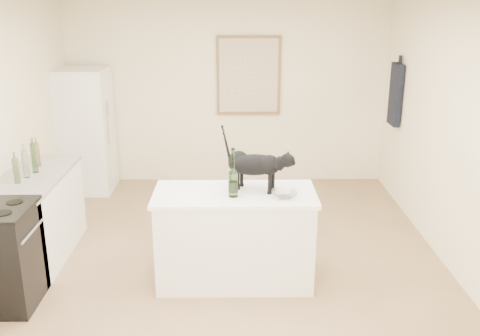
{
  "coord_description": "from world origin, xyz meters",
  "views": [
    {
      "loc": [
        0.1,
        -4.83,
        2.64
      ],
      "look_at": [
        0.15,
        -0.15,
        1.12
      ],
      "focal_mm": 40.15,
      "sensor_mm": 36.0,
      "label": 1
    }
  ],
  "objects_px": {
    "wine_bottle": "(233,175)",
    "fridge": "(85,131)",
    "black_cat": "(254,167)",
    "glass_bowl": "(284,194)",
    "stove": "(0,258)"
  },
  "relations": [
    {
      "from": "black_cat",
      "to": "glass_bowl",
      "type": "relative_size",
      "value": 2.76
    },
    {
      "from": "glass_bowl",
      "to": "fridge",
      "type": "bearing_deg",
      "value": 132.99
    },
    {
      "from": "fridge",
      "to": "glass_bowl",
      "type": "xyz_separation_m",
      "value": [
        2.5,
        -2.68,
        0.08
      ]
    },
    {
      "from": "stove",
      "to": "fridge",
      "type": "xyz_separation_m",
      "value": [
        0.0,
        2.95,
        0.4
      ]
    },
    {
      "from": "black_cat",
      "to": "glass_bowl",
      "type": "xyz_separation_m",
      "value": [
        0.26,
        -0.19,
        -0.19
      ]
    },
    {
      "from": "fridge",
      "to": "black_cat",
      "type": "height_order",
      "value": "fridge"
    },
    {
      "from": "fridge",
      "to": "wine_bottle",
      "type": "xyz_separation_m",
      "value": [
        2.04,
        -2.65,
        0.25
      ]
    },
    {
      "from": "stove",
      "to": "wine_bottle",
      "type": "height_order",
      "value": "wine_bottle"
    },
    {
      "from": "wine_bottle",
      "to": "glass_bowl",
      "type": "distance_m",
      "value": 0.49
    },
    {
      "from": "wine_bottle",
      "to": "fridge",
      "type": "bearing_deg",
      "value": 127.53
    },
    {
      "from": "wine_bottle",
      "to": "glass_bowl",
      "type": "relative_size",
      "value": 1.75
    },
    {
      "from": "fridge",
      "to": "wine_bottle",
      "type": "height_order",
      "value": "fridge"
    },
    {
      "from": "black_cat",
      "to": "wine_bottle",
      "type": "bearing_deg",
      "value": -116.18
    },
    {
      "from": "glass_bowl",
      "to": "wine_bottle",
      "type": "bearing_deg",
      "value": 176.76
    },
    {
      "from": "stove",
      "to": "wine_bottle",
      "type": "distance_m",
      "value": 2.16
    }
  ]
}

